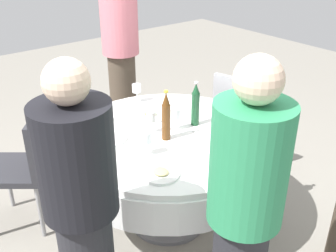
{
  "coord_description": "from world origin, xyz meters",
  "views": [
    {
      "loc": [
        1.84,
        -1.47,
        2.0
      ],
      "look_at": [
        0.0,
        0.0,
        0.79
      ],
      "focal_mm": 42.64,
      "sensor_mm": 36.0,
      "label": 1
    }
  ],
  "objects_px": {
    "plate_near": "(150,116)",
    "person_east": "(244,214)",
    "bottle_amber_east": "(250,109)",
    "wine_glass_south": "(151,118)",
    "bottle_dark_green_far": "(195,105)",
    "person_south": "(121,57)",
    "plate_north": "(108,138)",
    "chair_outer": "(28,161)",
    "chair_front": "(239,113)",
    "wine_glass_outer": "(137,89)",
    "wine_glass_front": "(146,138)",
    "person_far": "(83,215)",
    "dining_table": "(168,152)",
    "bottle_brown_right": "(166,117)",
    "wine_glass_inner": "(175,115)",
    "plate_west": "(161,174)"
  },
  "relations": [
    {
      "from": "bottle_amber_east",
      "to": "wine_glass_south",
      "type": "relative_size",
      "value": 1.98
    },
    {
      "from": "chair_outer",
      "to": "wine_glass_front",
      "type": "bearing_deg",
      "value": -107.75
    },
    {
      "from": "bottle_amber_east",
      "to": "person_far",
      "type": "height_order",
      "value": "person_far"
    },
    {
      "from": "dining_table",
      "to": "chair_front",
      "type": "xyz_separation_m",
      "value": [
        -0.24,
        0.98,
        -0.07
      ]
    },
    {
      "from": "bottle_amber_east",
      "to": "person_south",
      "type": "distance_m",
      "value": 1.55
    },
    {
      "from": "wine_glass_south",
      "to": "chair_front",
      "type": "distance_m",
      "value": 1.12
    },
    {
      "from": "wine_glass_outer",
      "to": "chair_outer",
      "type": "height_order",
      "value": "wine_glass_outer"
    },
    {
      "from": "wine_glass_inner",
      "to": "wine_glass_front",
      "type": "height_order",
      "value": "wine_glass_inner"
    },
    {
      "from": "person_far",
      "to": "bottle_brown_right",
      "type": "bearing_deg",
      "value": -91.1
    },
    {
      "from": "bottle_dark_green_far",
      "to": "person_east",
      "type": "bearing_deg",
      "value": -30.18
    },
    {
      "from": "plate_north",
      "to": "chair_outer",
      "type": "relative_size",
      "value": 0.29
    },
    {
      "from": "bottle_amber_east",
      "to": "bottle_brown_right",
      "type": "bearing_deg",
      "value": -113.46
    },
    {
      "from": "person_east",
      "to": "chair_outer",
      "type": "xyz_separation_m",
      "value": [
        -1.55,
        -0.45,
        -0.3
      ]
    },
    {
      "from": "bottle_brown_right",
      "to": "plate_near",
      "type": "relative_size",
      "value": 1.58
    },
    {
      "from": "wine_glass_front",
      "to": "chair_outer",
      "type": "height_order",
      "value": "wine_glass_front"
    },
    {
      "from": "bottle_dark_green_far",
      "to": "wine_glass_inner",
      "type": "distance_m",
      "value": 0.16
    },
    {
      "from": "bottle_amber_east",
      "to": "wine_glass_inner",
      "type": "xyz_separation_m",
      "value": [
        -0.3,
        -0.41,
        -0.03
      ]
    },
    {
      "from": "chair_outer",
      "to": "chair_front",
      "type": "xyz_separation_m",
      "value": [
        0.37,
        1.74,
        0.0
      ]
    },
    {
      "from": "dining_table",
      "to": "person_east",
      "type": "bearing_deg",
      "value": -18.19
    },
    {
      "from": "wine_glass_south",
      "to": "chair_outer",
      "type": "distance_m",
      "value": 0.93
    },
    {
      "from": "wine_glass_front",
      "to": "person_south",
      "type": "bearing_deg",
      "value": 152.79
    },
    {
      "from": "wine_glass_south",
      "to": "wine_glass_front",
      "type": "height_order",
      "value": "wine_glass_south"
    },
    {
      "from": "dining_table",
      "to": "person_east",
      "type": "relative_size",
      "value": 0.9
    },
    {
      "from": "dining_table",
      "to": "plate_north",
      "type": "relative_size",
      "value": 5.54
    },
    {
      "from": "bottle_dark_green_far",
      "to": "chair_outer",
      "type": "bearing_deg",
      "value": -122.07
    },
    {
      "from": "person_south",
      "to": "dining_table",
      "type": "bearing_deg",
      "value": -90.0
    },
    {
      "from": "plate_north",
      "to": "chair_front",
      "type": "relative_size",
      "value": 0.29
    },
    {
      "from": "wine_glass_outer",
      "to": "person_south",
      "type": "relative_size",
      "value": 0.09
    },
    {
      "from": "plate_near",
      "to": "person_east",
      "type": "height_order",
      "value": "person_east"
    },
    {
      "from": "bottle_brown_right",
      "to": "bottle_amber_east",
      "type": "height_order",
      "value": "bottle_brown_right"
    },
    {
      "from": "dining_table",
      "to": "bottle_brown_right",
      "type": "xyz_separation_m",
      "value": [
        0.05,
        -0.06,
        0.31
      ]
    },
    {
      "from": "person_east",
      "to": "person_far",
      "type": "bearing_deg",
      "value": -20.64
    },
    {
      "from": "bottle_brown_right",
      "to": "plate_west",
      "type": "xyz_separation_m",
      "value": [
        0.32,
        -0.29,
        -0.15
      ]
    },
    {
      "from": "wine_glass_front",
      "to": "plate_north",
      "type": "bearing_deg",
      "value": -164.57
    },
    {
      "from": "bottle_dark_green_far",
      "to": "plate_near",
      "type": "bearing_deg",
      "value": -148.65
    },
    {
      "from": "wine_glass_outer",
      "to": "person_south",
      "type": "height_order",
      "value": "person_south"
    },
    {
      "from": "plate_near",
      "to": "person_far",
      "type": "bearing_deg",
      "value": -51.11
    },
    {
      "from": "bottle_brown_right",
      "to": "person_south",
      "type": "xyz_separation_m",
      "value": [
        -1.32,
        0.5,
        -0.02
      ]
    },
    {
      "from": "wine_glass_outer",
      "to": "plate_north",
      "type": "bearing_deg",
      "value": -52.14
    },
    {
      "from": "wine_glass_south",
      "to": "chair_outer",
      "type": "xyz_separation_m",
      "value": [
        -0.53,
        -0.68,
        -0.33
      ]
    },
    {
      "from": "plate_north",
      "to": "plate_near",
      "type": "bearing_deg",
      "value": 102.7
    },
    {
      "from": "wine_glass_front",
      "to": "wine_glass_south",
      "type": "bearing_deg",
      "value": 137.35
    },
    {
      "from": "wine_glass_outer",
      "to": "bottle_amber_east",
      "type": "bearing_deg",
      "value": 21.59
    },
    {
      "from": "plate_near",
      "to": "chair_front",
      "type": "relative_size",
      "value": 0.25
    },
    {
      "from": "person_east",
      "to": "dining_table",
      "type": "bearing_deg",
      "value": -90.0
    },
    {
      "from": "bottle_dark_green_far",
      "to": "wine_glass_outer",
      "type": "distance_m",
      "value": 0.59
    },
    {
      "from": "dining_table",
      "to": "bottle_dark_green_far",
      "type": "relative_size",
      "value": 4.45
    },
    {
      "from": "person_south",
      "to": "plate_north",
      "type": "bearing_deg",
      "value": -107.13
    },
    {
      "from": "bottle_dark_green_far",
      "to": "plate_near",
      "type": "relative_size",
      "value": 1.49
    },
    {
      "from": "bottle_brown_right",
      "to": "wine_glass_inner",
      "type": "xyz_separation_m",
      "value": [
        -0.07,
        0.13,
        -0.05
      ]
    }
  ]
}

